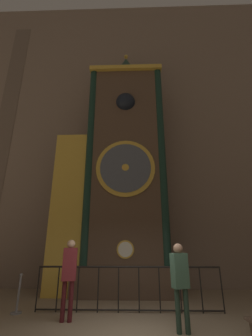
# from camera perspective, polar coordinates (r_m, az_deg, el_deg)

# --- Properties ---
(cathedral_back_wall) EXTENTS (24.00, 0.32, 15.62)m
(cathedral_back_wall) POSITION_cam_1_polar(r_m,az_deg,el_deg) (11.85, 1.49, 12.15)
(cathedral_back_wall) COLOR #7A6656
(cathedral_back_wall) RESTS_ON ground_plane
(clock_tower) EXTENTS (4.75, 1.85, 10.82)m
(clock_tower) POSITION_cam_1_polar(r_m,az_deg,el_deg) (9.40, -2.30, -1.32)
(clock_tower) COLOR brown
(clock_tower) RESTS_ON ground_plane
(railing_fence) EXTENTS (5.08, 0.05, 1.14)m
(railing_fence) POSITION_cam_1_polar(r_m,az_deg,el_deg) (6.96, 0.69, -27.84)
(railing_fence) COLOR black
(railing_fence) RESTS_ON ground_plane
(visitor_near) EXTENTS (0.37, 0.28, 1.84)m
(visitor_near) POSITION_cam_1_polar(r_m,az_deg,el_deg) (6.32, -14.20, -23.91)
(visitor_near) COLOR #461518
(visitor_near) RESTS_ON ground_plane
(visitor_far) EXTENTS (0.39, 0.32, 1.75)m
(visitor_far) POSITION_cam_1_polar(r_m,az_deg,el_deg) (5.57, 13.54, -25.29)
(visitor_far) COLOR #213427
(visitor_far) RESTS_ON ground_plane
(stanchion_post) EXTENTS (0.28, 0.28, 0.97)m
(stanchion_post) POSITION_cam_1_polar(r_m,az_deg,el_deg) (7.51, -25.79, -28.01)
(stanchion_post) COLOR gray
(stanchion_post) RESTS_ON ground_plane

